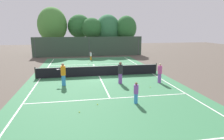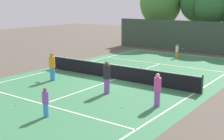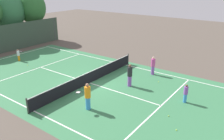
% 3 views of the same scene
% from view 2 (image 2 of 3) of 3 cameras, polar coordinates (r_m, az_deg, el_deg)
% --- Properties ---
extents(ground_plane, '(80.00, 80.00, 0.00)m').
position_cam_2_polar(ground_plane, '(20.62, 0.70, -1.71)').
color(ground_plane, brown).
extents(court_surface, '(13.00, 25.00, 0.01)m').
position_cam_2_polar(court_surface, '(20.62, 0.70, -1.71)').
color(court_surface, '#387A4C').
rests_on(court_surface, ground_plane).
extents(tennis_net, '(11.90, 0.10, 1.10)m').
position_cam_2_polar(tennis_net, '(20.50, 0.71, -0.33)').
color(tennis_net, '#333833').
rests_on(tennis_net, ground_plane).
extents(perimeter_fence, '(18.00, 0.12, 3.20)m').
position_cam_2_polar(perimeter_fence, '(32.64, 15.07, 5.97)').
color(perimeter_fence, '#384C3D').
rests_on(perimeter_fence, ground_plane).
extents(tree_0, '(4.19, 4.19, 7.00)m').
position_cam_2_polar(tree_0, '(37.07, 15.81, 11.75)').
color(tree_0, brown).
rests_on(tree_0, ground_plane).
extents(tree_2, '(5.08, 4.83, 8.17)m').
position_cam_2_polar(tree_2, '(38.68, 9.00, 12.40)').
color(tree_2, brown).
rests_on(tree_2, ground_plane).
extents(tree_4, '(3.62, 3.62, 6.37)m').
position_cam_2_polar(tree_4, '(34.75, 18.11, 10.99)').
color(tree_4, brown).
rests_on(tree_4, ground_plane).
extents(player_0, '(0.83, 0.61, 1.26)m').
position_cam_2_polar(player_0, '(29.02, 12.02, 3.48)').
color(player_0, orange).
rests_on(player_0, ground_plane).
extents(player_1, '(0.39, 0.39, 1.85)m').
position_cam_2_polar(player_1, '(17.23, -0.97, -1.31)').
color(player_1, purple).
rests_on(player_1, ground_plane).
extents(player_2, '(0.86, 0.85, 1.84)m').
position_cam_2_polar(player_2, '(20.50, -11.04, 0.69)').
color(player_2, '#388CD8').
rests_on(player_2, ground_plane).
extents(player_3, '(0.29, 0.29, 1.36)m').
position_cam_2_polar(player_3, '(14.09, -12.23, -5.82)').
color(player_3, '#388CD8').
rests_on(player_3, ground_plane).
extents(player_4, '(0.36, 0.36, 1.68)m').
position_cam_2_polar(player_4, '(15.24, 8.42, -3.62)').
color(player_4, purple).
rests_on(player_4, ground_plane).
extents(tennis_ball_0, '(0.07, 0.07, 0.07)m').
position_cam_2_polar(tennis_ball_0, '(26.54, 7.95, 1.45)').
color(tennis_ball_0, '#CCE533').
rests_on(tennis_ball_0, ground_plane).
extents(tennis_ball_1, '(0.07, 0.07, 0.07)m').
position_cam_2_polar(tennis_ball_1, '(27.50, 9.54, 1.78)').
color(tennis_ball_1, '#CCE533').
rests_on(tennis_ball_1, ground_plane).
extents(tennis_ball_2, '(0.07, 0.07, 0.07)m').
position_cam_2_polar(tennis_ball_2, '(16.15, -17.41, -6.21)').
color(tennis_ball_2, '#CCE533').
rests_on(tennis_ball_2, ground_plane).
extents(tennis_ball_3, '(0.07, 0.07, 0.07)m').
position_cam_2_polar(tennis_ball_3, '(15.12, 1.82, -6.92)').
color(tennis_ball_3, '#CCE533').
rests_on(tennis_ball_3, ground_plane).
extents(tennis_ball_4, '(0.07, 0.07, 0.07)m').
position_cam_2_polar(tennis_ball_4, '(20.16, 6.13, -2.02)').
color(tennis_ball_4, '#CCE533').
rests_on(tennis_ball_4, ground_plane).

